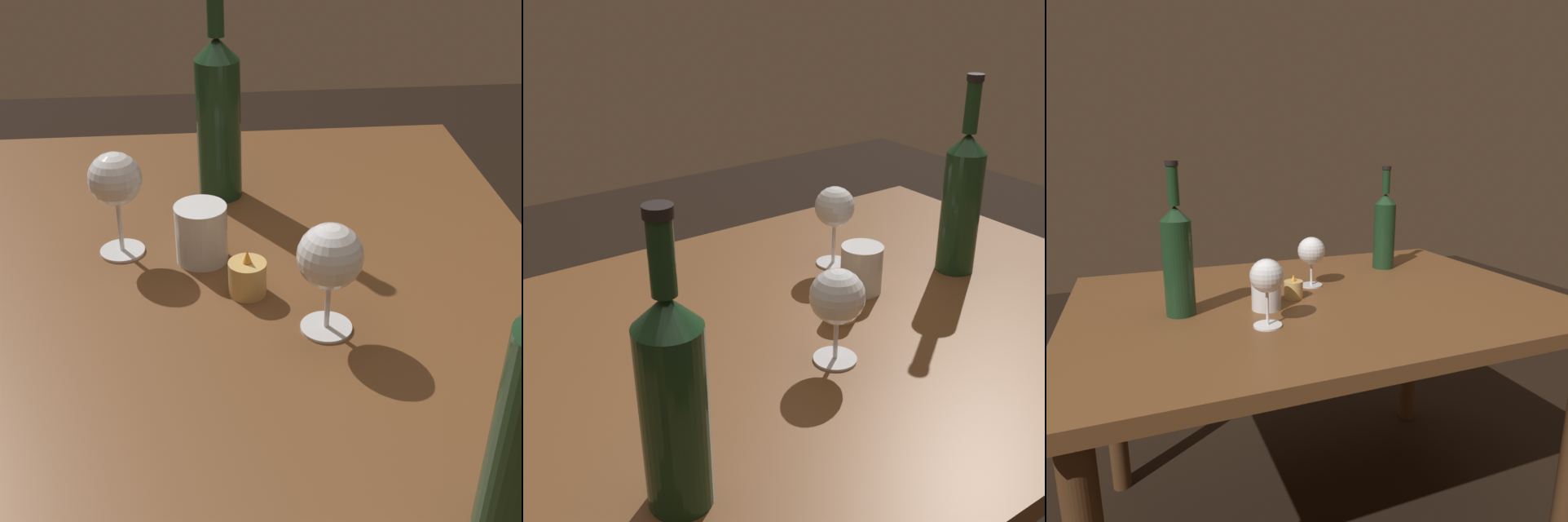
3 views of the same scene
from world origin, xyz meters
TOP-DOWN VIEW (x-y plane):
  - ground_plane at (0.00, 0.00)m, footprint 6.00×6.00m
  - dining_table at (0.00, 0.00)m, footprint 1.30×0.90m
  - wine_glass_left at (-0.20, -0.17)m, footprint 0.08×0.08m
  - wine_glass_right at (0.02, 0.10)m, footprint 0.08×0.08m
  - wine_bottle at (-0.37, -0.02)m, footprint 0.07×0.07m
  - wine_bottle_second at (0.33, 0.22)m, footprint 0.07×0.07m
  - water_tumbler at (-0.17, -0.05)m, footprint 0.08×0.08m
  - votive_candle at (-0.07, 0.01)m, footprint 0.05×0.05m

SIDE VIEW (x-z plane):
  - ground_plane at x=0.00m, z-range 0.00..0.00m
  - dining_table at x=0.00m, z-range 0.28..1.02m
  - votive_candle at x=-0.07m, z-range 0.73..0.80m
  - water_tumbler at x=-0.17m, z-range 0.74..0.82m
  - wine_glass_right at x=0.02m, z-range 0.77..0.92m
  - wine_glass_left at x=-0.20m, z-range 0.78..0.93m
  - wine_bottle_second at x=0.33m, z-range 0.70..1.05m
  - wine_bottle at x=-0.37m, z-range 0.70..1.07m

